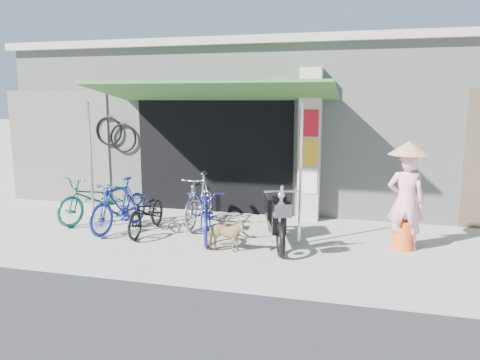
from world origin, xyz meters
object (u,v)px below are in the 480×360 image
(nun, at_px, (406,196))
(street_dog, at_px, (225,235))
(moped, at_px, (275,216))
(bike_blue, at_px, (119,205))
(bike_teal, at_px, (96,198))
(bike_navy, at_px, (207,213))
(bike_silver, at_px, (200,199))
(bike_black, at_px, (147,212))

(nun, bearing_deg, street_dog, 22.79)
(moped, height_order, nun, nun)
(bike_blue, bearing_deg, moped, 8.59)
(bike_teal, relative_size, bike_navy, 1.04)
(bike_teal, height_order, bike_navy, bike_teal)
(bike_silver, relative_size, moped, 0.93)
(bike_blue, xyz_separation_m, bike_navy, (1.71, -0.03, -0.03))
(nun, bearing_deg, moped, 11.75)
(street_dog, bearing_deg, bike_blue, 69.19)
(bike_silver, height_order, moped, moped)
(bike_teal, height_order, nun, nun)
(bike_navy, xyz_separation_m, street_dog, (0.54, -0.66, -0.18))
(bike_black, distance_m, nun, 4.48)
(bike_blue, xyz_separation_m, bike_black, (0.56, -0.02, -0.09))
(bike_black, distance_m, moped, 2.37)
(bike_silver, height_order, nun, nun)
(bike_black, xyz_separation_m, moped, (2.37, -0.03, 0.08))
(bike_teal, relative_size, bike_silver, 1.06)
(bike_black, xyz_separation_m, street_dog, (1.68, -0.67, -0.12))
(bike_silver, xyz_separation_m, moped, (1.63, -0.79, -0.03))
(bike_blue, relative_size, bike_navy, 0.93)
(nun, bearing_deg, bike_silver, -3.46)
(bike_blue, relative_size, street_dog, 2.48)
(bike_teal, bearing_deg, bike_silver, 25.06)
(bike_black, bearing_deg, bike_teal, 156.46)
(bike_navy, height_order, nun, nun)
(bike_silver, bearing_deg, bike_teal, -174.69)
(bike_silver, bearing_deg, bike_navy, -63.84)
(bike_silver, bearing_deg, bike_black, -135.37)
(bike_black, height_order, moped, moped)
(bike_teal, distance_m, moped, 3.78)
(bike_black, relative_size, bike_navy, 0.87)
(street_dog, bearing_deg, bike_black, 64.63)
(bike_navy, bearing_deg, street_dog, -69.68)
(bike_silver, bearing_deg, bike_blue, -151.63)
(nun, bearing_deg, bike_blue, 7.22)
(bike_teal, distance_m, bike_blue, 0.95)
(bike_teal, xyz_separation_m, bike_black, (1.37, -0.52, -0.07))
(bike_black, height_order, bike_navy, bike_navy)
(bike_blue, xyz_separation_m, bike_silver, (1.31, 0.75, 0.02))
(bike_blue, bearing_deg, bike_navy, 8.63)
(bike_blue, xyz_separation_m, street_dog, (2.25, -0.69, -0.21))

